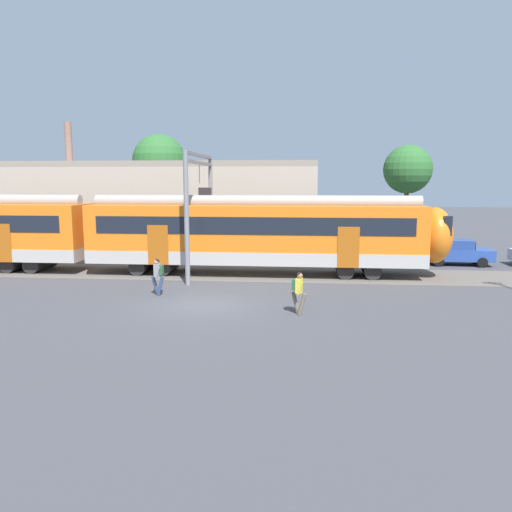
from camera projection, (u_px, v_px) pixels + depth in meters
name	position (u px, v px, depth m)	size (l,w,h in m)	color
ground_plane	(204.00, 305.00, 20.70)	(160.00, 160.00, 0.00)	#424247
track_bed	(63.00, 271.00, 28.54)	(80.00, 4.40, 0.01)	#605951
commuter_train	(103.00, 232.00, 27.97)	(38.05, 3.07, 4.73)	#B2ADA8
pedestrian_grey	(158.00, 274.00, 22.29)	(0.63, 0.53, 1.67)	navy
pedestrian_yellow	(298.00, 289.00, 19.07)	(0.62, 0.59, 1.67)	#6B6051
parked_car_blue	(457.00, 252.00, 30.39)	(4.08, 1.91, 1.54)	#284799
catenary_gantry	(200.00, 195.00, 27.14)	(0.24, 6.64, 6.53)	gray
background_building	(161.00, 208.00, 35.42)	(21.95, 5.00, 9.20)	#B2A899
street_tree_right	(408.00, 170.00, 35.08)	(3.40, 3.40, 7.58)	brown
street_tree_left	(159.00, 162.00, 40.66)	(4.37, 4.37, 8.84)	brown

